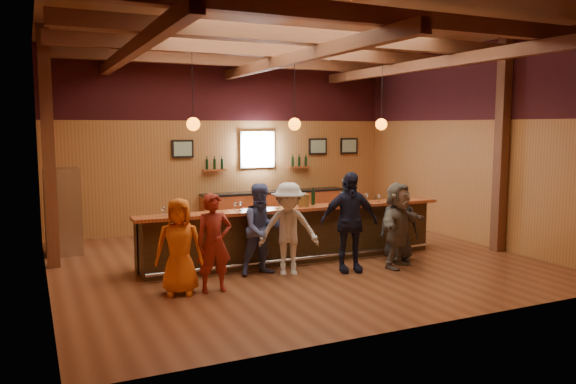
% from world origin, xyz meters
% --- Properties ---
extents(room, '(9.04, 9.00, 4.52)m').
position_xyz_m(room, '(0.00, 0.06, 3.21)').
color(room, brown).
rests_on(room, ground).
extents(bar_counter, '(6.30, 1.07, 1.11)m').
position_xyz_m(bar_counter, '(0.02, 0.15, 0.52)').
color(bar_counter, black).
rests_on(bar_counter, ground).
extents(back_bar_cabinet, '(4.00, 0.52, 0.95)m').
position_xyz_m(back_bar_cabinet, '(1.20, 3.72, 0.48)').
color(back_bar_cabinet, '#943A1B').
rests_on(back_bar_cabinet, ground).
extents(window, '(0.95, 0.09, 0.95)m').
position_xyz_m(window, '(0.80, 3.95, 2.05)').
color(window, silver).
rests_on(window, room).
extents(framed_pictures, '(5.35, 0.05, 0.45)m').
position_xyz_m(framed_pictures, '(1.67, 3.94, 2.10)').
color(framed_pictures, black).
rests_on(framed_pictures, room).
extents(wine_shelves, '(3.00, 0.18, 0.30)m').
position_xyz_m(wine_shelves, '(0.80, 3.88, 1.62)').
color(wine_shelves, '#943A1B').
rests_on(wine_shelves, room).
extents(pendant_lights, '(4.24, 0.24, 1.37)m').
position_xyz_m(pendant_lights, '(0.00, 0.00, 2.71)').
color(pendant_lights, black).
rests_on(pendant_lights, room).
extents(stainless_fridge, '(0.70, 0.70, 1.80)m').
position_xyz_m(stainless_fridge, '(-4.10, 2.60, 0.90)').
color(stainless_fridge, silver).
rests_on(stainless_fridge, ground).
extents(customer_orange, '(0.87, 0.71, 1.54)m').
position_xyz_m(customer_orange, '(-2.59, -1.19, 0.77)').
color(customer_orange, orange).
rests_on(customer_orange, ground).
extents(customer_redvest, '(0.61, 0.42, 1.60)m').
position_xyz_m(customer_redvest, '(-2.05, -1.29, 0.80)').
color(customer_redvest, maroon).
rests_on(customer_redvest, ground).
extents(customer_denim, '(0.82, 0.65, 1.65)m').
position_xyz_m(customer_denim, '(-0.95, -0.65, 0.83)').
color(customer_denim, '#495692').
rests_on(customer_denim, ground).
extents(customer_white, '(1.23, 0.95, 1.67)m').
position_xyz_m(customer_white, '(-0.53, -0.87, 0.84)').
color(customer_white, beige).
rests_on(customer_white, ground).
extents(customer_navy, '(1.15, 0.68, 1.84)m').
position_xyz_m(customer_navy, '(0.58, -1.12, 0.92)').
color(customer_navy, '#181A30').
rests_on(customer_navy, ground).
extents(customer_brown, '(1.55, 1.15, 1.62)m').
position_xyz_m(customer_brown, '(1.57, -1.26, 0.81)').
color(customer_brown, '#655C51').
rests_on(customer_brown, ground).
extents(customer_dark, '(0.87, 0.75, 1.51)m').
position_xyz_m(customer_dark, '(1.90, -0.83, 0.76)').
color(customer_dark, black).
rests_on(customer_dark, ground).
extents(bartender, '(0.67, 0.57, 1.54)m').
position_xyz_m(bartender, '(1.72, 0.94, 0.77)').
color(bartender, black).
rests_on(bartender, ground).
extents(ice_bucket, '(0.22, 0.22, 0.24)m').
position_xyz_m(ice_bucket, '(0.11, -0.18, 1.23)').
color(ice_bucket, brown).
rests_on(ice_bucket, bar_counter).
extents(bottle_a, '(0.08, 0.08, 0.35)m').
position_xyz_m(bottle_a, '(0.40, -0.02, 1.25)').
color(bottle_a, black).
rests_on(bottle_a, bar_counter).
extents(bottle_b, '(0.08, 0.08, 0.36)m').
position_xyz_m(bottle_b, '(1.06, -0.13, 1.25)').
color(bottle_b, black).
rests_on(bottle_b, bar_counter).
extents(glass_a, '(0.07, 0.07, 0.16)m').
position_xyz_m(glass_a, '(-2.60, -0.14, 1.22)').
color(glass_a, silver).
rests_on(glass_a, bar_counter).
extents(glass_b, '(0.08, 0.08, 0.18)m').
position_xyz_m(glass_b, '(-1.78, -0.26, 1.24)').
color(glass_b, silver).
rests_on(glass_b, bar_counter).
extents(glass_c, '(0.07, 0.07, 0.17)m').
position_xyz_m(glass_c, '(-1.28, -0.16, 1.23)').
color(glass_c, silver).
rests_on(glass_c, bar_counter).
extents(glass_d, '(0.07, 0.07, 0.17)m').
position_xyz_m(glass_d, '(-1.18, -0.17, 1.23)').
color(glass_d, silver).
rests_on(glass_d, bar_counter).
extents(glass_e, '(0.08, 0.08, 0.19)m').
position_xyz_m(glass_e, '(-0.43, -0.22, 1.24)').
color(glass_e, silver).
rests_on(glass_e, bar_counter).
extents(glass_f, '(0.09, 0.09, 0.20)m').
position_xyz_m(glass_f, '(0.94, -0.20, 1.25)').
color(glass_f, silver).
rests_on(glass_f, bar_counter).
extents(glass_g, '(0.08, 0.08, 0.19)m').
position_xyz_m(glass_g, '(1.56, -0.15, 1.24)').
color(glass_g, silver).
rests_on(glass_g, bar_counter).
extents(glass_h, '(0.07, 0.07, 0.16)m').
position_xyz_m(glass_h, '(1.82, -0.22, 1.22)').
color(glass_h, silver).
rests_on(glass_h, bar_counter).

